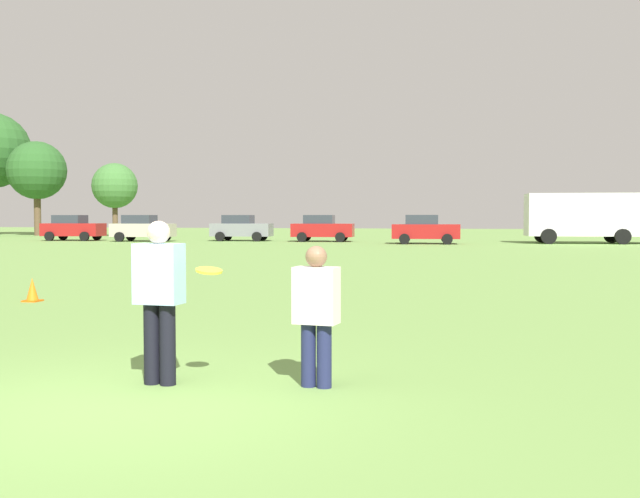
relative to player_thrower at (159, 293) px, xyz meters
The scene contains 13 objects.
ground_plane 1.33m from the player_thrower, 91.78° to the right, with size 195.57×195.57×0.00m, color #6B9347.
player_thrower is the anchor object (origin of this frame).
player_defender 1.62m from the player_thrower, ahead, with size 0.47×0.30×1.44m.
frisbee 0.60m from the player_thrower, ahead, with size 0.27×0.27×0.09m.
traffic_cone 8.51m from the player_thrower, 132.14° to the left, with size 0.32×0.32×0.48m.
parked_car_near_left 47.68m from the player_thrower, 122.09° to the left, with size 4.33×2.47×1.82m.
parked_car_mid_left 44.52m from the player_thrower, 116.28° to the left, with size 4.33×2.47×1.82m.
parked_car_center 44.37m from the player_thrower, 107.53° to the left, with size 4.33×2.47×1.82m.
parked_car_mid_right 42.89m from the player_thrower, 100.08° to the left, with size 4.33×2.47×1.82m.
parked_car_near_right 39.50m from the player_thrower, 90.43° to the left, with size 4.33×2.47×1.82m.
box_truck 43.59m from the player_thrower, 76.72° to the left, with size 8.66×3.44×3.18m.
tree_west_maple 63.46m from the player_thrower, 124.54° to the left, with size 5.21×5.21×8.46m.
tree_center_elm 58.24m from the player_thrower, 118.47° to the left, with size 3.88×3.88×6.31m.
Camera 1 is at (3.26, -6.03, 1.73)m, focal length 41.28 mm.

